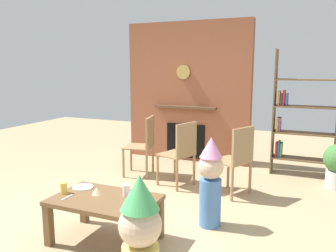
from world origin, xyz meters
The scene contains 16 objects.
ground_plane centered at (0.00, 0.00, 0.00)m, with size 12.00×12.00×0.00m, color tan.
brick_fireplace_feature centered at (-0.41, 2.60, 1.19)m, with size 2.20×0.28×2.40m.
bookshelf centered at (1.44, 2.40, 0.88)m, with size 0.90×0.28×1.90m.
coffee_table centered at (-0.10, -0.50, 0.36)m, with size 0.97×0.62×0.43m.
paper_cup_near_left centered at (-0.53, -0.55, 0.48)m, with size 0.07×0.07×0.11m, color #F2CC4C.
paper_cup_near_right centered at (0.29, -0.71, 0.49)m, with size 0.07×0.07×0.11m, color #E5666B.
paper_cup_center centered at (0.05, -0.37, 0.48)m, with size 0.07×0.07×0.10m, color silver.
paper_plate_front centered at (-0.46, -0.36, 0.44)m, with size 0.20×0.20×0.01m, color white.
paper_plate_rear centered at (0.19, -0.42, 0.44)m, with size 0.17×0.17×0.01m, color white.
birthday_cake_slice centered at (-0.22, -0.45, 0.46)m, with size 0.10×0.10×0.07m, color #EAC68C.
table_fork centered at (-0.43, -0.64, 0.43)m, with size 0.15×0.02×0.01m, color silver.
child_with_cone_hat centered at (0.68, -1.29, 0.52)m, with size 0.27×0.27×0.98m.
child_in_pink centered at (0.70, 0.21, 0.50)m, with size 0.26×0.26×0.94m.
dining_chair_left centered at (-0.69, 1.45, 0.51)m, with size 0.47×0.47×0.90m.
dining_chair_middle centered at (0.00, 1.19, 0.51)m, with size 0.51×0.51×0.90m.
dining_chair_right centered at (0.77, 1.14, 0.51)m, with size 0.54×0.54×0.90m.
Camera 1 is at (1.62, -3.03, 1.62)m, focal length 36.45 mm.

